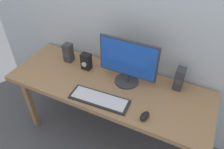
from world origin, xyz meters
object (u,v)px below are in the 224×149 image
monitor (128,62)px  keyboard_primary (99,99)px  mouse (145,116)px  audio_controller (86,61)px  desk (108,90)px  speaker_left (68,53)px  speaker_right (179,79)px

monitor → keyboard_primary: bearing=-109.7°
keyboard_primary → mouse: 0.38m
audio_controller → desk: bearing=-22.3°
desk → speaker_left: speaker_left is taller
mouse → desk: bearing=164.4°
speaker_right → desk: bearing=-158.2°
desk → audio_controller: bearing=157.7°
keyboard_primary → audio_controller: (-0.29, 0.30, 0.07)m
keyboard_primary → speaker_left: (-0.51, 0.33, 0.08)m
desk → keyboard_primary: 0.21m
keyboard_primary → mouse: mouse is taller
monitor → speaker_left: bearing=176.6°
keyboard_primary → speaker_right: 0.66m
speaker_right → speaker_left: bearing=-176.0°
monitor → speaker_left: (-0.61, 0.04, -0.11)m
speaker_left → mouse: bearing=-21.7°
monitor → mouse: 0.45m
speaker_left → keyboard_primary: bearing=-33.4°
speaker_right → speaker_left: speaker_right is taller
keyboard_primary → audio_controller: size_ratio=3.08×
audio_controller → mouse: bearing=-25.6°
monitor → speaker_right: size_ratio=2.55×
mouse → monitor: bearing=142.6°
keyboard_primary → desk: bearing=96.5°
desk → monitor: (0.13, 0.11, 0.27)m
mouse → audio_controller: 0.74m
mouse → speaker_right: bearing=84.0°
monitor → speaker_left: 0.63m
desk → audio_controller: 0.33m
mouse → speaker_right: 0.45m
desk → speaker_right: bearing=21.8°
desk → speaker_left: bearing=163.6°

